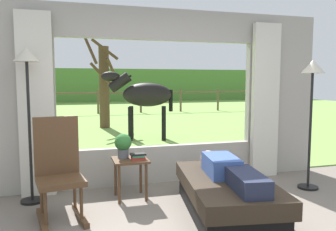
{
  "coord_description": "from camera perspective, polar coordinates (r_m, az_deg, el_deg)",
  "views": [
    {
      "loc": [
        -1.28,
        -2.57,
        1.51
      ],
      "look_at": [
        0.0,
        1.8,
        1.05
      ],
      "focal_mm": 36.28,
      "sensor_mm": 36.0,
      "label": 1
    }
  ],
  "objects": [
    {
      "name": "pasture_tree",
      "position": [
        10.98,
        -10.72,
        5.18
      ],
      "size": [
        1.19,
        0.96,
        3.08
      ],
      "color": "#4C3823",
      "rests_on": "outdoor_pasture_lawn"
    },
    {
      "name": "book_stack",
      "position": [
        4.36,
        -5.05,
        -6.84
      ],
      "size": [
        0.2,
        0.16,
        0.08
      ],
      "color": "#B22D28",
      "rests_on": "side_table"
    },
    {
      "name": "outdoor_pasture_lawn",
      "position": [
        15.85,
        -11.6,
        0.25
      ],
      "size": [
        36.0,
        21.68,
        0.02
      ],
      "primitive_type": "cube",
      "color": "#759E47",
      "rests_on": "ground_plane"
    },
    {
      "name": "distant_hill_ridge",
      "position": [
        25.61,
        -13.48,
        4.95
      ],
      "size": [
        36.0,
        2.0,
        2.4
      ],
      "primitive_type": "cube",
      "color": "#4E7E35",
      "rests_on": "ground_plane"
    },
    {
      "name": "potted_plant",
      "position": [
        4.42,
        -7.55,
        -4.81
      ],
      "size": [
        0.22,
        0.22,
        0.32
      ],
      "color": "#4C5156",
      "rests_on": "side_table"
    },
    {
      "name": "reclining_person",
      "position": [
        3.89,
        10.17,
        -9.04
      ],
      "size": [
        0.43,
        1.44,
        0.22
      ],
      "rotation": [
        0.0,
        0.0,
        -0.16
      ],
      "color": "#334C8C",
      "rests_on": "recliner_sofa"
    },
    {
      "name": "horse",
      "position": [
        8.62,
        -4.09,
        3.41
      ],
      "size": [
        1.82,
        0.87,
        1.73
      ],
      "rotation": [
        0.0,
        0.0,
        1.31
      ],
      "color": "black",
      "rests_on": "outdoor_pasture_lawn"
    },
    {
      "name": "side_table",
      "position": [
        4.43,
        -6.35,
        -8.43
      ],
      "size": [
        0.44,
        0.44,
        0.52
      ],
      "color": "#4C331E",
      "rests_on": "ground_plane"
    },
    {
      "name": "curtain_panel_left",
      "position": [
        4.72,
        -21.27,
        1.61
      ],
      "size": [
        0.44,
        0.1,
        2.4
      ],
      "primitive_type": "cube",
      "color": "beige",
      "rests_on": "ground_plane"
    },
    {
      "name": "rocking_chair",
      "position": [
        3.96,
        -17.9,
        -8.61
      ],
      "size": [
        0.57,
        0.75,
        1.12
      ],
      "rotation": [
        0.0,
        0.0,
        0.17
      ],
      "color": "#4C331E",
      "rests_on": "ground_plane"
    },
    {
      "name": "back_wall_with_window",
      "position": [
        5.0,
        -1.48,
        2.78
      ],
      "size": [
        5.2,
        0.12,
        2.55
      ],
      "color": "#9E998E",
      "rests_on": "ground_plane"
    },
    {
      "name": "curtain_panel_right",
      "position": [
        5.56,
        16.01,
        2.35
      ],
      "size": [
        0.44,
        0.1,
        2.4
      ],
      "primitive_type": "cube",
      "color": "beige",
      "rests_on": "ground_plane"
    },
    {
      "name": "recliner_sofa",
      "position": [
        4.02,
        9.77,
        -13.06
      ],
      "size": [
        1.15,
        1.82,
        0.42
      ],
      "rotation": [
        0.0,
        0.0,
        -0.16
      ],
      "color": "black",
      "rests_on": "ground_plane"
    },
    {
      "name": "floor_lamp_right",
      "position": [
        5.08,
        23.06,
        4.69
      ],
      "size": [
        0.32,
        0.32,
        1.8
      ],
      "color": "black",
      "rests_on": "ground_plane"
    },
    {
      "name": "floor_lamp_left",
      "position": [
        4.47,
        -22.56,
        5.91
      ],
      "size": [
        0.32,
        0.32,
        1.93
      ],
      "color": "black",
      "rests_on": "ground_plane"
    },
    {
      "name": "pasture_fence_line",
      "position": [
        15.9,
        -11.68,
        2.92
      ],
      "size": [
        16.1,
        0.1,
        1.1
      ],
      "color": "brown",
      "rests_on": "outdoor_pasture_lawn"
    }
  ]
}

